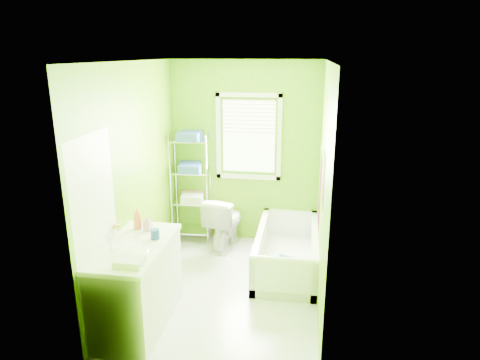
% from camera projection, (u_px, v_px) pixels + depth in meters
% --- Properties ---
extents(ground, '(2.90, 2.90, 0.00)m').
position_uv_depth(ground, '(227.00, 288.00, 5.08)').
color(ground, silver).
rests_on(ground, ground).
extents(room_envelope, '(2.14, 2.94, 2.62)m').
position_uv_depth(room_envelope, '(226.00, 162.00, 4.64)').
color(room_envelope, '#5E9B07').
rests_on(room_envelope, ground).
extents(window, '(0.92, 0.05, 1.22)m').
position_uv_depth(window, '(249.00, 132.00, 5.96)').
color(window, white).
rests_on(window, ground).
extents(door, '(0.09, 0.80, 2.00)m').
position_uv_depth(door, '(98.00, 240.00, 4.01)').
color(door, white).
rests_on(door, ground).
extents(right_wall_decor, '(0.04, 1.48, 1.17)m').
position_uv_depth(right_wall_decor, '(322.00, 187.00, 4.53)').
color(right_wall_decor, '#45071F').
rests_on(right_wall_decor, ground).
extents(bathtub, '(0.77, 1.64, 0.53)m').
position_uv_depth(bathtub, '(287.00, 256.00, 5.50)').
color(bathtub, white).
rests_on(bathtub, ground).
extents(toilet, '(0.55, 0.81, 0.77)m').
position_uv_depth(toilet, '(224.00, 222.00, 6.06)').
color(toilet, white).
rests_on(toilet, ground).
extents(vanity, '(0.60, 1.18, 1.12)m').
position_uv_depth(vanity, '(137.00, 283.00, 4.28)').
color(vanity, silver).
rests_on(vanity, ground).
extents(wire_shelf_unit, '(0.57, 0.45, 1.63)m').
position_uv_depth(wire_shelf_unit, '(192.00, 176.00, 6.12)').
color(wire_shelf_unit, silver).
rests_on(wire_shelf_unit, ground).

